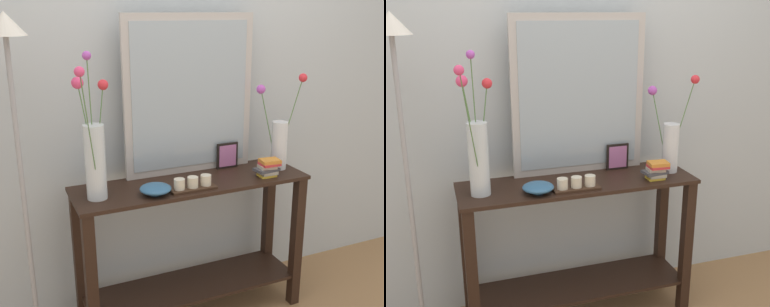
{
  "view_description": "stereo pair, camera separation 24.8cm",
  "coord_description": "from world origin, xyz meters",
  "views": [
    {
      "loc": [
        -0.97,
        -2.17,
        1.7
      ],
      "look_at": [
        0.0,
        0.0,
        0.98
      ],
      "focal_mm": 44.15,
      "sensor_mm": 36.0,
      "label": 1
    },
    {
      "loc": [
        -0.74,
        -2.26,
        1.7
      ],
      "look_at": [
        0.0,
        0.0,
        0.98
      ],
      "focal_mm": 44.15,
      "sensor_mm": 36.0,
      "label": 2
    }
  ],
  "objects": [
    {
      "name": "wall_back",
      "position": [
        0.0,
        0.31,
        1.35
      ],
      "size": [
        6.4,
        0.08,
        2.7
      ],
      "primitive_type": "cube",
      "color": "#B2BCC1",
      "rests_on": "ground"
    },
    {
      "name": "console_table",
      "position": [
        0.0,
        0.0,
        0.49
      ],
      "size": [
        1.27,
        0.38,
        0.82
      ],
      "color": "black",
      "rests_on": "ground"
    },
    {
      "name": "mirror_leaning",
      "position": [
        0.06,
        0.16,
        1.25
      ],
      "size": [
        0.75,
        0.03,
        0.87
      ],
      "color": "#B7B2AD",
      "rests_on": "console_table"
    },
    {
      "name": "tall_vase_left",
      "position": [
        -0.52,
        -0.03,
        1.05
      ],
      "size": [
        0.19,
        0.23,
        0.7
      ],
      "color": "silver",
      "rests_on": "console_table"
    },
    {
      "name": "vase_right",
      "position": [
        0.54,
        -0.0,
        0.99
      ],
      "size": [
        0.23,
        0.18,
        0.55
      ],
      "color": "silver",
      "rests_on": "console_table"
    },
    {
      "name": "candle_tray",
      "position": [
        -0.04,
        -0.11,
        0.85
      ],
      "size": [
        0.24,
        0.09,
        0.07
      ],
      "color": "#382316",
      "rests_on": "console_table"
    },
    {
      "name": "picture_frame_small",
      "position": [
        0.28,
        0.12,
        0.89
      ],
      "size": [
        0.13,
        0.01,
        0.15
      ],
      "color": "black",
      "rests_on": "console_table"
    },
    {
      "name": "decorative_bowl",
      "position": [
        -0.24,
        -0.1,
        0.85
      ],
      "size": [
        0.16,
        0.16,
        0.05
      ],
      "color": "#2D5B84",
      "rests_on": "console_table"
    },
    {
      "name": "book_stack",
      "position": [
        0.42,
        -0.1,
        0.87
      ],
      "size": [
        0.14,
        0.11,
        0.1
      ],
      "color": "gold",
      "rests_on": "console_table"
    },
    {
      "name": "floor_lamp",
      "position": [
        -0.85,
        0.0,
        1.15
      ],
      "size": [
        0.24,
        0.24,
        1.7
      ],
      "color": "#9E9EA3",
      "rests_on": "ground"
    }
  ]
}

